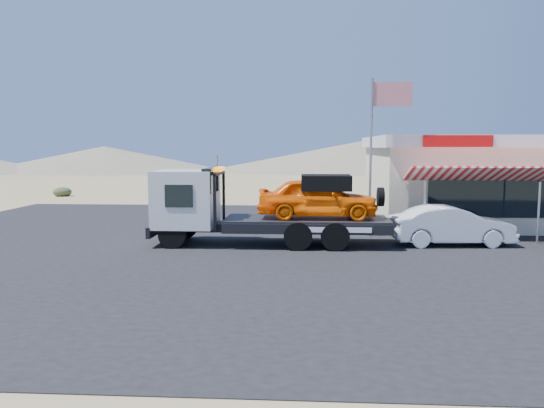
% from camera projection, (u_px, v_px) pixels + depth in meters
% --- Properties ---
extents(ground, '(120.00, 120.00, 0.00)m').
position_uv_depth(ground, '(233.00, 260.00, 16.28)').
color(ground, '#8D7750').
rests_on(ground, ground).
extents(asphalt_lot, '(32.00, 24.00, 0.02)m').
position_uv_depth(asphalt_lot, '(299.00, 243.00, 19.14)').
color(asphalt_lot, black).
rests_on(asphalt_lot, ground).
extents(tow_truck, '(8.15, 2.42, 2.73)m').
position_uv_depth(tow_truck, '(264.00, 203.00, 18.64)').
color(tow_truck, black).
rests_on(tow_truck, asphalt_lot).
extents(white_sedan, '(4.27, 1.77, 1.37)m').
position_uv_depth(white_sedan, '(451.00, 225.00, 18.57)').
color(white_sedan, silver).
rests_on(white_sedan, asphalt_lot).
extents(jerky_store, '(10.40, 9.97, 3.90)m').
position_uv_depth(jerky_store, '(485.00, 179.00, 24.34)').
color(jerky_store, beige).
rests_on(jerky_store, asphalt_lot).
extents(flagpole, '(1.55, 0.10, 6.00)m').
position_uv_depth(flagpole, '(377.00, 139.00, 20.05)').
color(flagpole, '#99999E').
rests_on(flagpole, asphalt_lot).
extents(distant_hills, '(126.00, 48.00, 4.20)m').
position_uv_depth(distant_hills, '(215.00, 158.00, 71.38)').
color(distant_hills, '#726B59').
rests_on(distant_hills, ground).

